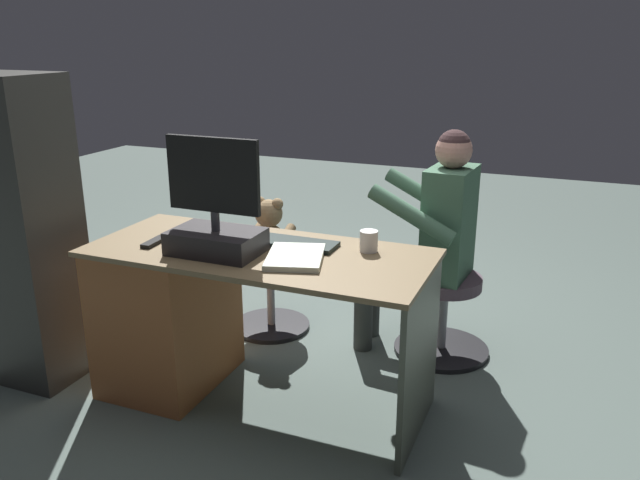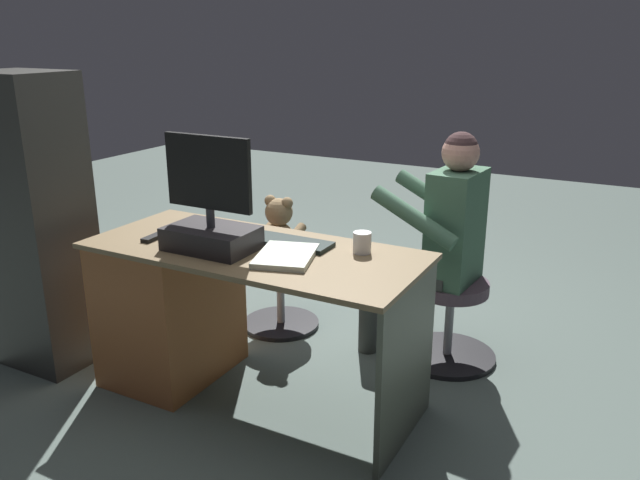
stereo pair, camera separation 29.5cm
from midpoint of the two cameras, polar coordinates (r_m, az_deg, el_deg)
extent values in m
plane|color=#51615A|center=(3.32, -4.65, -10.77)|extent=(10.00, 10.00, 0.00)
cube|color=brown|center=(2.73, -8.58, -1.19)|extent=(1.47, 0.64, 0.02)
cube|color=#A25C30|center=(3.13, -16.06, -6.28)|extent=(0.47, 0.59, 0.70)
cube|color=#4F5546|center=(2.61, 5.62, -10.62)|extent=(0.02, 0.57, 0.70)
cube|color=black|center=(2.72, -12.29, -0.19)|extent=(0.37, 0.25, 0.10)
cylinder|color=#333338|center=(2.69, -12.42, 1.61)|extent=(0.04, 0.04, 0.08)
cube|color=black|center=(2.64, -12.70, 5.63)|extent=(0.41, 0.02, 0.31)
cube|color=black|center=(2.65, -12.53, 5.69)|extent=(0.38, 0.00, 0.28)
cube|color=black|center=(2.78, -5.78, -0.27)|extent=(0.42, 0.14, 0.02)
ellipsoid|color=#272A1F|center=(2.93, -11.04, 0.63)|extent=(0.06, 0.10, 0.04)
cylinder|color=white|center=(2.67, 1.22, -0.15)|extent=(0.08, 0.08, 0.09)
cube|color=black|center=(2.91, -17.37, -0.21)|extent=(0.05, 0.15, 0.02)
cube|color=silver|center=(2.59, -5.48, -1.57)|extent=(0.30, 0.35, 0.02)
cylinder|color=black|center=(3.68, -6.65, -7.60)|extent=(0.43, 0.43, 0.03)
cylinder|color=gray|center=(3.61, -6.75, -5.00)|extent=(0.04, 0.04, 0.34)
cylinder|color=navy|center=(3.53, -6.87, -2.03)|extent=(0.36, 0.36, 0.06)
ellipsoid|color=#8F734F|center=(3.49, -6.95, -0.11)|extent=(0.18, 0.15, 0.19)
sphere|color=#8F734F|center=(3.45, -7.04, 2.34)|extent=(0.15, 0.15, 0.15)
sphere|color=beige|center=(3.51, -6.53, 2.42)|extent=(0.06, 0.06, 0.06)
sphere|color=#8F734F|center=(3.41, -6.30, 3.16)|extent=(0.06, 0.06, 0.06)
sphere|color=#8F734F|center=(3.46, -7.84, 3.32)|extent=(0.06, 0.06, 0.06)
cylinder|color=#8F734F|center=(3.47, -5.40, 0.47)|extent=(0.05, 0.14, 0.10)
cylinder|color=#8F734F|center=(3.55, -7.98, 0.79)|extent=(0.05, 0.14, 0.10)
cylinder|color=#8F734F|center=(3.58, -5.46, -0.71)|extent=(0.06, 0.11, 0.06)
cylinder|color=#8F734F|center=(3.62, -6.79, -0.53)|extent=(0.06, 0.11, 0.06)
cylinder|color=black|center=(3.44, 8.27, -9.62)|extent=(0.49, 0.49, 0.03)
cylinder|color=gray|center=(3.36, 8.41, -6.88)|extent=(0.04, 0.04, 0.34)
cylinder|color=#54434F|center=(3.28, 8.57, -3.73)|extent=(0.37, 0.37, 0.06)
cube|color=#446C52|center=(3.18, 8.82, 1.44)|extent=(0.23, 0.34, 0.56)
sphere|color=tan|center=(3.10, 9.14, 7.86)|extent=(0.18, 0.18, 0.18)
sphere|color=#3E2A2B|center=(3.09, 9.16, 8.18)|extent=(0.16, 0.16, 0.16)
cylinder|color=#446C52|center=(3.00, 5.37, 2.20)|extent=(0.44, 0.11, 0.26)
cylinder|color=#446C52|center=(3.37, 6.79, 3.94)|extent=(0.44, 0.11, 0.26)
cylinder|color=#383D39|center=(3.21, 4.82, -3.09)|extent=(0.41, 0.14, 0.11)
cylinder|color=#383D39|center=(3.35, 1.35, -6.42)|extent=(0.10, 0.10, 0.42)
cylinder|color=#383D39|center=(3.38, 5.48, -2.06)|extent=(0.41, 0.14, 0.11)
cylinder|color=#383D39|center=(3.50, 2.15, -5.28)|extent=(0.10, 0.10, 0.42)
cube|color=#2D2D2A|center=(3.31, -27.34, 0.50)|extent=(0.44, 0.36, 1.43)
camera|label=1|loc=(0.15, -92.86, -0.93)|focal=35.99mm
camera|label=2|loc=(0.15, 87.14, 0.93)|focal=35.99mm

